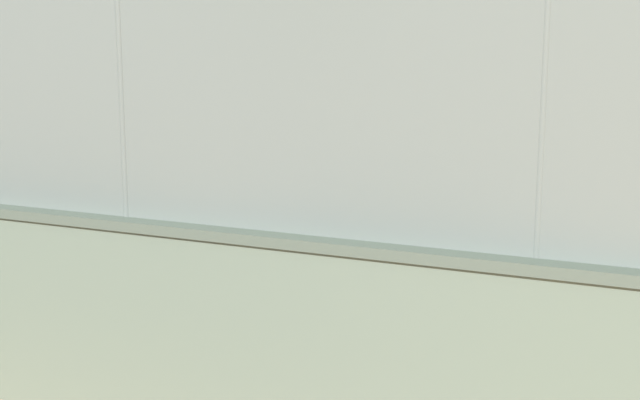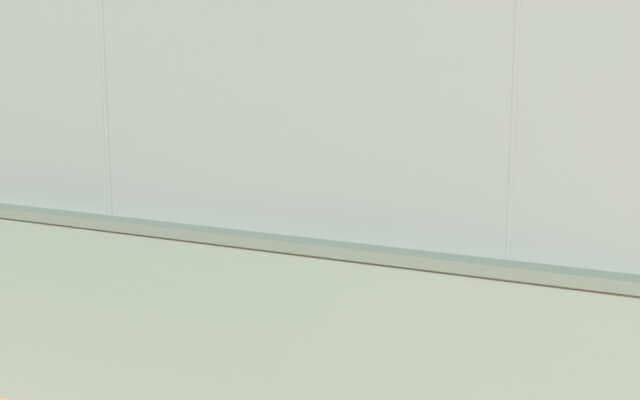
% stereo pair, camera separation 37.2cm
% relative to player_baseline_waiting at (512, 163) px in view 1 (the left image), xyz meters
% --- Properties ---
extents(ground_plane, '(260.00, 260.00, 0.00)m').
position_rel_player_baseline_waiting_xyz_m(ground_plane, '(2.92, 0.09, -0.92)').
color(ground_plane, tan).
extents(player_baseline_waiting, '(0.97, 0.92, 1.56)m').
position_rel_player_baseline_waiting_xyz_m(player_baseline_waiting, '(0.00, 0.00, 0.00)').
color(player_baseline_waiting, '#B2B2B2').
rests_on(player_baseline_waiting, ground_plane).
extents(player_near_wall_returning, '(1.16, 0.73, 1.52)m').
position_rel_player_baseline_waiting_xyz_m(player_near_wall_returning, '(-1.67, 7.31, -0.02)').
color(player_near_wall_returning, navy).
rests_on(player_near_wall_returning, ground_plane).
extents(sports_ball, '(0.11, 0.11, 0.11)m').
position_rel_player_baseline_waiting_xyz_m(sports_ball, '(-0.94, 0.96, -0.86)').
color(sports_ball, white).
rests_on(sports_ball, ground_plane).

